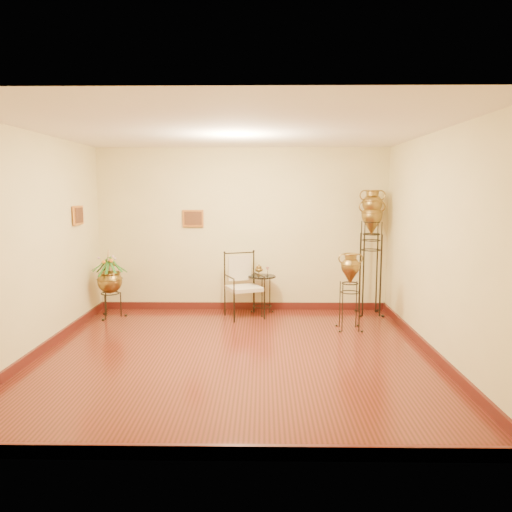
{
  "coord_description": "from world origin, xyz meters",
  "views": [
    {
      "loc": [
        0.36,
        -6.1,
        2.07
      ],
      "look_at": [
        0.25,
        1.3,
        1.1
      ],
      "focal_mm": 35.0,
      "sensor_mm": 36.0,
      "label": 1
    }
  ],
  "objects_px": {
    "amphora_tall": "(371,251)",
    "armchair": "(244,286)",
    "planter_urn": "(110,278)",
    "side_table": "(262,294)",
    "amphora_mid": "(371,257)"
  },
  "relations": [
    {
      "from": "amphora_tall",
      "to": "armchair",
      "type": "bearing_deg",
      "value": -173.26
    },
    {
      "from": "amphora_mid",
      "to": "side_table",
      "type": "bearing_deg",
      "value": 179.98
    },
    {
      "from": "amphora_tall",
      "to": "planter_urn",
      "type": "relative_size",
      "value": 1.8
    },
    {
      "from": "amphora_mid",
      "to": "planter_urn",
      "type": "height_order",
      "value": "amphora_mid"
    },
    {
      "from": "planter_urn",
      "to": "amphora_mid",
      "type": "bearing_deg",
      "value": 3.61
    },
    {
      "from": "amphora_tall",
      "to": "amphora_mid",
      "type": "distance_m",
      "value": 0.1
    },
    {
      "from": "amphora_tall",
      "to": "side_table",
      "type": "bearing_deg",
      "value": 179.98
    },
    {
      "from": "amphora_tall",
      "to": "amphora_mid",
      "type": "relative_size",
      "value": 1.09
    },
    {
      "from": "amphora_mid",
      "to": "amphora_tall",
      "type": "bearing_deg",
      "value": 0.0
    },
    {
      "from": "amphora_tall",
      "to": "planter_urn",
      "type": "distance_m",
      "value": 4.33
    },
    {
      "from": "amphora_tall",
      "to": "armchair",
      "type": "height_order",
      "value": "amphora_tall"
    },
    {
      "from": "amphora_mid",
      "to": "planter_urn",
      "type": "distance_m",
      "value": 4.32
    },
    {
      "from": "amphora_mid",
      "to": "armchair",
      "type": "relative_size",
      "value": 1.81
    },
    {
      "from": "amphora_tall",
      "to": "side_table",
      "type": "relative_size",
      "value": 2.55
    },
    {
      "from": "planter_urn",
      "to": "armchair",
      "type": "bearing_deg",
      "value": 0.61
    }
  ]
}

